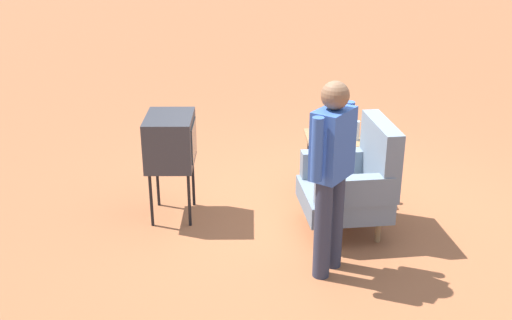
{
  "coord_description": "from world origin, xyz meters",
  "views": [
    {
      "loc": [
        5.43,
        -0.9,
        2.86
      ],
      "look_at": [
        0.03,
        -0.68,
        0.65
      ],
      "focal_mm": 43.96,
      "sensor_mm": 36.0,
      "label": 1
    }
  ],
  "objects_px": {
    "person_standing": "(332,168)",
    "tv_on_stand": "(170,141)",
    "side_table": "(333,146)",
    "bottle_tall_amber": "(348,120)",
    "soda_can_blue": "(317,125)",
    "armchair": "(355,181)",
    "flower_vase": "(328,122)",
    "bottle_wine_green": "(326,126)",
    "bottle_short_clear": "(356,131)"
  },
  "relations": [
    {
      "from": "bottle_wine_green",
      "to": "person_standing",
      "type": "bearing_deg",
      "value": -6.61
    },
    {
      "from": "tv_on_stand",
      "to": "bottle_short_clear",
      "type": "bearing_deg",
      "value": 100.43
    },
    {
      "from": "bottle_wine_green",
      "to": "flower_vase",
      "type": "relative_size",
      "value": 1.21
    },
    {
      "from": "person_standing",
      "to": "bottle_short_clear",
      "type": "relative_size",
      "value": 8.2
    },
    {
      "from": "tv_on_stand",
      "to": "bottle_short_clear",
      "type": "distance_m",
      "value": 1.87
    },
    {
      "from": "bottle_tall_amber",
      "to": "soda_can_blue",
      "type": "height_order",
      "value": "bottle_tall_amber"
    },
    {
      "from": "bottle_wine_green",
      "to": "bottle_tall_amber",
      "type": "xyz_separation_m",
      "value": [
        -0.2,
        0.26,
        -0.01
      ]
    },
    {
      "from": "person_standing",
      "to": "bottle_tall_amber",
      "type": "height_order",
      "value": "person_standing"
    },
    {
      "from": "armchair",
      "to": "bottle_tall_amber",
      "type": "bearing_deg",
      "value": 175.43
    },
    {
      "from": "side_table",
      "to": "armchair",
      "type": "bearing_deg",
      "value": 6.01
    },
    {
      "from": "tv_on_stand",
      "to": "bottle_short_clear",
      "type": "height_order",
      "value": "tv_on_stand"
    },
    {
      "from": "tv_on_stand",
      "to": "bottle_wine_green",
      "type": "bearing_deg",
      "value": 101.76
    },
    {
      "from": "armchair",
      "to": "bottle_wine_green",
      "type": "distance_m",
      "value": 0.76
    },
    {
      "from": "bottle_wine_green",
      "to": "flower_vase",
      "type": "bearing_deg",
      "value": 163.57
    },
    {
      "from": "person_standing",
      "to": "bottle_wine_green",
      "type": "relative_size",
      "value": 5.12
    },
    {
      "from": "bottle_short_clear",
      "to": "flower_vase",
      "type": "bearing_deg",
      "value": -114.26
    },
    {
      "from": "bottle_tall_amber",
      "to": "person_standing",
      "type": "bearing_deg",
      "value": -14.7
    },
    {
      "from": "soda_can_blue",
      "to": "flower_vase",
      "type": "distance_m",
      "value": 0.21
    },
    {
      "from": "side_table",
      "to": "bottle_tall_amber",
      "type": "relative_size",
      "value": 2.14
    },
    {
      "from": "bottle_tall_amber",
      "to": "armchair",
      "type": "bearing_deg",
      "value": -4.57
    },
    {
      "from": "armchair",
      "to": "side_table",
      "type": "height_order",
      "value": "armchair"
    },
    {
      "from": "bottle_wine_green",
      "to": "side_table",
      "type": "bearing_deg",
      "value": 136.72
    },
    {
      "from": "bottle_wine_green",
      "to": "soda_can_blue",
      "type": "distance_m",
      "value": 0.34
    },
    {
      "from": "bottle_short_clear",
      "to": "soda_can_blue",
      "type": "bearing_deg",
      "value": -129.27
    },
    {
      "from": "tv_on_stand",
      "to": "soda_can_blue",
      "type": "distance_m",
      "value": 1.61
    },
    {
      "from": "side_table",
      "to": "bottle_short_clear",
      "type": "height_order",
      "value": "bottle_short_clear"
    },
    {
      "from": "person_standing",
      "to": "bottle_tall_amber",
      "type": "bearing_deg",
      "value": 165.3
    },
    {
      "from": "armchair",
      "to": "bottle_wine_green",
      "type": "height_order",
      "value": "armchair"
    },
    {
      "from": "armchair",
      "to": "bottle_tall_amber",
      "type": "xyz_separation_m",
      "value": [
        -0.88,
        0.07,
        0.29
      ]
    },
    {
      "from": "person_standing",
      "to": "soda_can_blue",
      "type": "xyz_separation_m",
      "value": [
        -1.71,
        0.12,
        -0.24
      ]
    },
    {
      "from": "tv_on_stand",
      "to": "flower_vase",
      "type": "bearing_deg",
      "value": 106.44
    },
    {
      "from": "person_standing",
      "to": "tv_on_stand",
      "type": "bearing_deg",
      "value": -128.2
    },
    {
      "from": "side_table",
      "to": "tv_on_stand",
      "type": "height_order",
      "value": "tv_on_stand"
    },
    {
      "from": "bottle_wine_green",
      "to": "bottle_short_clear",
      "type": "relative_size",
      "value": 1.6
    },
    {
      "from": "person_standing",
      "to": "soda_can_blue",
      "type": "bearing_deg",
      "value": 176.12
    },
    {
      "from": "bottle_wine_green",
      "to": "soda_can_blue",
      "type": "xyz_separation_m",
      "value": [
        -0.32,
        -0.05,
        -0.1
      ]
    },
    {
      "from": "person_standing",
      "to": "bottle_wine_green",
      "type": "distance_m",
      "value": 1.41
    },
    {
      "from": "tv_on_stand",
      "to": "soda_can_blue",
      "type": "bearing_deg",
      "value": 113.24
    },
    {
      "from": "flower_vase",
      "to": "bottle_short_clear",
      "type": "bearing_deg",
      "value": 65.74
    },
    {
      "from": "tv_on_stand",
      "to": "flower_vase",
      "type": "distance_m",
      "value": 1.64
    },
    {
      "from": "armchair",
      "to": "person_standing",
      "type": "bearing_deg",
      "value": -25.93
    },
    {
      "from": "bottle_short_clear",
      "to": "soda_can_blue",
      "type": "distance_m",
      "value": 0.47
    },
    {
      "from": "side_table",
      "to": "person_standing",
      "type": "bearing_deg",
      "value": -10.01
    },
    {
      "from": "flower_vase",
      "to": "armchair",
      "type": "bearing_deg",
      "value": 9.93
    },
    {
      "from": "bottle_wine_green",
      "to": "bottle_tall_amber",
      "type": "relative_size",
      "value": 1.07
    },
    {
      "from": "bottle_wine_green",
      "to": "flower_vase",
      "type": "height_order",
      "value": "bottle_wine_green"
    },
    {
      "from": "side_table",
      "to": "bottle_tall_amber",
      "type": "xyz_separation_m",
      "value": [
        -0.09,
        0.15,
        0.25
      ]
    },
    {
      "from": "side_table",
      "to": "bottle_wine_green",
      "type": "height_order",
      "value": "bottle_wine_green"
    },
    {
      "from": "bottle_short_clear",
      "to": "soda_can_blue",
      "type": "height_order",
      "value": "bottle_short_clear"
    },
    {
      "from": "bottle_wine_green",
      "to": "soda_can_blue",
      "type": "relative_size",
      "value": 2.62
    }
  ]
}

